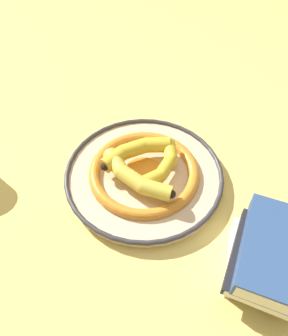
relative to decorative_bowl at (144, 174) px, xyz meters
name	(u,v)px	position (x,y,z in m)	size (l,w,h in m)	color
ground_plane	(147,183)	(-0.01, -0.01, -0.02)	(2.80, 2.80, 0.00)	#E5CC6B
decorative_bowl	(144,174)	(0.00, 0.00, 0.00)	(0.37, 0.37, 0.04)	beige
banana_a	(137,150)	(0.03, 0.04, 0.04)	(0.17, 0.13, 0.04)	gold
banana_b	(133,176)	(-0.04, 0.00, 0.04)	(0.08, 0.21, 0.04)	gold
banana_c	(162,166)	(0.02, -0.04, 0.04)	(0.17, 0.06, 0.03)	gold
book_stack	(269,258)	(-0.07, -0.31, 0.04)	(0.21, 0.17, 0.11)	silver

